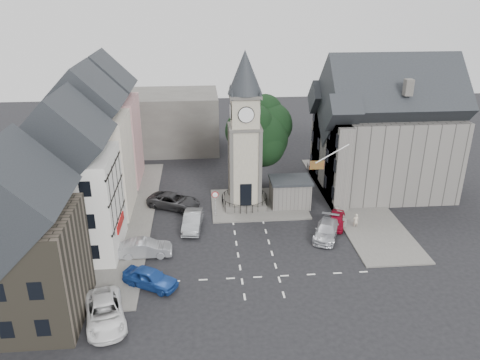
{
  "coord_description": "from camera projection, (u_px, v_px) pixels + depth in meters",
  "views": [
    {
      "loc": [
        -4.34,
        -37.15,
        21.8
      ],
      "look_at": [
        -0.73,
        5.0,
        4.19
      ],
      "focal_mm": 35.0,
      "sensor_mm": 36.0,
      "label": 1
    }
  ],
  "objects": [
    {
      "name": "car_west_silver",
      "position": [
        145.0,
        248.0,
        40.51
      ],
      "size": [
        4.66,
        1.73,
        1.52
      ],
      "primitive_type": "imported",
      "rotation": [
        0.0,
        0.0,
        1.6
      ],
      "color": "#A5A8AD",
      "rests_on": "ground"
    },
    {
      "name": "terrace_tudor",
      "position": [
        70.0,
        187.0,
        39.29
      ],
      "size": [
        8.1,
        7.6,
        12.0
      ],
      "color": "silver",
      "rests_on": "ground"
    },
    {
      "name": "stone_shelter",
      "position": [
        290.0,
        192.0,
        49.57
      ],
      "size": [
        4.3,
        3.3,
        3.08
      ],
      "color": "slate",
      "rests_on": "ground"
    },
    {
      "name": "road_markings",
      "position": [
        260.0,
        277.0,
        37.83
      ],
      "size": [
        20.0,
        8.0,
        0.01
      ],
      "primitive_type": "cube",
      "color": "silver",
      "rests_on": "ground"
    },
    {
      "name": "central_island",
      "position": [
        258.0,
        204.0,
        50.33
      ],
      "size": [
        10.0,
        8.0,
        0.16
      ],
      "primitive_type": "cube",
      "color": "#595651",
      "rests_on": "ground"
    },
    {
      "name": "car_west_blue",
      "position": [
        150.0,
        278.0,
        36.39
      ],
      "size": [
        4.79,
        3.77,
        1.53
      ],
      "primitive_type": "imported",
      "rotation": [
        0.0,
        0.0,
        1.06
      ],
      "color": "#1A4092",
      "rests_on": "ground"
    },
    {
      "name": "car_island_east",
      "position": [
        327.0,
        230.0,
        43.63
      ],
      "size": [
        3.77,
        5.26,
        1.42
      ],
      "primitive_type": "imported",
      "rotation": [
        0.0,
        0.0,
        -0.41
      ],
      "color": "#B5B7BE",
      "rests_on": "ground"
    },
    {
      "name": "pavement_west",
      "position": [
        124.0,
        217.0,
        47.4
      ],
      "size": [
        6.0,
        30.0,
        0.14
      ],
      "primitive_type": "cube",
      "color": "#595651",
      "rests_on": "ground"
    },
    {
      "name": "flagpole",
      "position": [
        332.0,
        154.0,
        44.51
      ],
      "size": [
        3.68,
        0.1,
        2.74
      ],
      "color": "white",
      "rests_on": "ground"
    },
    {
      "name": "ground",
      "position": [
        253.0,
        243.0,
        42.89
      ],
      "size": [
        120.0,
        120.0,
        0.0
      ],
      "primitive_type": "plane",
      "color": "black",
      "rests_on": "ground"
    },
    {
      "name": "van_sw_white",
      "position": [
        105.0,
        313.0,
        32.49
      ],
      "size": [
        3.94,
        6.11,
        1.56
      ],
      "primitive_type": "imported",
      "rotation": [
        0.0,
        0.0,
        0.26
      ],
      "color": "white",
      "rests_on": "ground"
    },
    {
      "name": "car_east_red",
      "position": [
        336.0,
        220.0,
        45.57
      ],
      "size": [
        2.82,
        4.17,
        1.32
      ],
      "primitive_type": "imported",
      "rotation": [
        0.0,
        0.0,
        -0.36
      ],
      "color": "maroon",
      "rests_on": "ground"
    },
    {
      "name": "clock_tower",
      "position": [
        245.0,
        132.0,
        47.12
      ],
      "size": [
        4.86,
        4.86,
        16.25
      ],
      "color": "#4C4944",
      "rests_on": "ground"
    },
    {
      "name": "east_boundary_wall",
      "position": [
        324.0,
        191.0,
        52.64
      ],
      "size": [
        0.4,
        16.0,
        0.9
      ],
      "primitive_type": "cube",
      "color": "slate",
      "rests_on": "ground"
    },
    {
      "name": "pedestrian",
      "position": [
        356.0,
        221.0,
        45.25
      ],
      "size": [
        0.56,
        0.38,
        1.51
      ],
      "primitive_type": "imported",
      "rotation": [
        0.0,
        0.0,
        3.17
      ],
      "color": "beige",
      "rests_on": "ground"
    },
    {
      "name": "terrace_pink",
      "position": [
        104.0,
        129.0,
        53.86
      ],
      "size": [
        8.1,
        7.6,
        12.8
      ],
      "color": "tan",
      "rests_on": "ground"
    },
    {
      "name": "town_tree",
      "position": [
        258.0,
        129.0,
        52.32
      ],
      "size": [
        7.2,
        7.2,
        10.8
      ],
      "color": "black",
      "rests_on": "ground"
    },
    {
      "name": "car_west_grey",
      "position": [
        174.0,
        201.0,
        49.36
      ],
      "size": [
        6.16,
        4.66,
        1.55
      ],
      "primitive_type": "imported",
      "rotation": [
        0.0,
        0.0,
        1.15
      ],
      "color": "#29292B",
      "rests_on": "ground"
    },
    {
      "name": "east_building",
      "position": [
        382.0,
        137.0,
        51.82
      ],
      "size": [
        14.4,
        11.4,
        12.6
      ],
      "color": "slate",
      "rests_on": "ground"
    },
    {
      "name": "backdrop_west",
      "position": [
        147.0,
        122.0,
        66.16
      ],
      "size": [
        20.0,
        10.0,
        8.0
      ],
      "primitive_type": "cube",
      "color": "#4C4944",
      "rests_on": "ground"
    },
    {
      "name": "warning_sign_post",
      "position": [
        215.0,
        199.0,
        46.86
      ],
      "size": [
        0.7,
        0.19,
        2.85
      ],
      "color": "black",
      "rests_on": "ground"
    },
    {
      "name": "terrace_cream",
      "position": [
        90.0,
        151.0,
        46.5
      ],
      "size": [
        8.1,
        7.6,
        12.8
      ],
      "color": "#EDDEC6",
      "rests_on": "ground"
    },
    {
      "name": "pavement_east",
      "position": [
        353.0,
        200.0,
        51.16
      ],
      "size": [
        6.0,
        26.0,
        0.14
      ],
      "primitive_type": "cube",
      "color": "#595651",
      "rests_on": "ground"
    },
    {
      "name": "car_island_silver",
      "position": [
        192.0,
        221.0,
        45.14
      ],
      "size": [
        2.14,
        4.9,
        1.57
      ],
      "primitive_type": "imported",
      "rotation": [
        0.0,
        0.0,
        -0.1
      ],
      "color": "#92969A",
      "rests_on": "ground"
    },
    {
      "name": "building_sw_stone",
      "position": [
        16.0,
        252.0,
        31.22
      ],
      "size": [
        8.6,
        7.6,
        10.4
      ],
      "color": "#403B30",
      "rests_on": "ground"
    }
  ]
}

